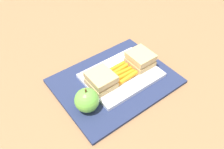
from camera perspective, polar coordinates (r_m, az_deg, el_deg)
ground_plane at (r=0.73m, az=0.78°, el=-1.93°), size 2.40×2.40×0.00m
lunchbag_mat at (r=0.73m, az=0.78°, el=-1.66°), size 0.36×0.28×0.01m
food_tray at (r=0.73m, az=2.34°, el=-0.20°), size 0.23×0.17×0.01m
sandwich_half_left at (r=0.75m, az=7.03°, el=3.86°), size 0.07×0.08×0.04m
sandwich_half_right at (r=0.68m, az=-2.72°, el=-1.34°), size 0.07×0.08×0.04m
carrot_sticks_bundle at (r=0.72m, az=2.34°, el=0.49°), size 0.08×0.07×0.02m
apple at (r=0.63m, az=-6.25°, el=-6.34°), size 0.07×0.07×0.08m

